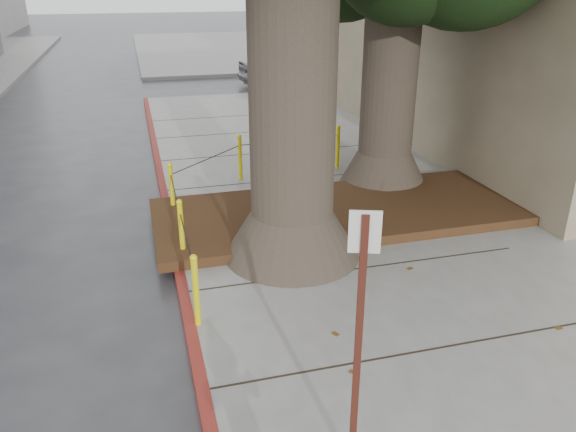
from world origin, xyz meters
name	(u,v)px	position (x,y,z in m)	size (l,w,h in m)	color
ground	(383,369)	(0.00, 0.00, 0.00)	(140.00, 140.00, 0.00)	#28282B
sidewalk_far	(271,47)	(6.00, 30.00, 0.07)	(16.00, 20.00, 0.15)	slate
curb_red	(181,279)	(-2.00, 2.50, 0.07)	(0.14, 26.00, 0.16)	maroon
planter_bed	(339,212)	(0.90, 3.90, 0.23)	(6.40, 2.60, 0.16)	black
bollard_ring	(234,189)	(-0.87, 4.38, 0.66)	(3.79, 5.39, 0.95)	yellow
signpost	(359,334)	(-0.88, -1.27, 1.49)	(0.23, 0.10, 2.37)	#471911
car_silver	(288,67)	(3.73, 17.74, 0.67)	(1.59, 3.95, 1.35)	#A0A0A5
car_red	(358,59)	(7.54, 19.66, 0.62)	(1.31, 3.77, 1.24)	maroon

